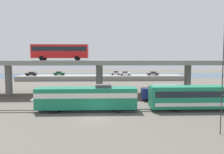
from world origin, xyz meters
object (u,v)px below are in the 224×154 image
Objects in this scene: parked_car_0 at (31,74)px; parked_car_3 at (153,73)px; train_locomotive at (82,97)px; transit_bus_on_overpass at (60,51)px; train_coach_lead at (220,97)px; parked_car_2 at (59,73)px; service_truck_west at (160,92)px; parked_car_4 at (125,73)px; parked_car_1 at (116,73)px.

parked_car_0 is 46.38m from parked_car_3.
train_locomotive is 17.29m from transit_bus_on_overpass.
transit_bus_on_overpass reaches higher than train_locomotive.
train_coach_lead reaches higher than parked_car_2.
parked_car_4 is at bearing -86.16° from service_truck_west.
parked_car_4 is (25.59, -1.14, 0.00)m from parked_car_2.
transit_bus_on_overpass is 40.79m from parked_car_4.
transit_bus_on_overpass reaches higher than service_truck_west.
parked_car_4 reaches higher than service_truck_west.
parked_car_3 is (14.27, -2.85, 0.00)m from parked_car_1.
parked_car_1 is at bearing -110.01° from transit_bus_on_overpass.
parked_car_0 and parked_car_3 have the same top height.
train_locomotive is at bearing 112.87° from transit_bus_on_overpass.
parked_car_0 is 32.27m from parked_car_1.
transit_bus_on_overpass is at bearing -16.41° from service_truck_west.
parked_car_3 is at bearing -128.39° from transit_bus_on_overpass.
parked_car_3 is (46.37, 0.42, 0.00)m from parked_car_0.
parked_car_3 is 10.71m from parked_car_4.
service_truck_west is (-7.42, 8.25, -0.53)m from train_coach_lead.
parked_car_3 reaches higher than service_truck_west.
service_truck_west is 56.51m from parked_car_0.
parked_car_1 is 14.55m from parked_car_3.
parked_car_1 is 0.89× the size of parked_car_4.
transit_bus_on_overpass is 2.98× the size of parked_car_1.
parked_car_3 is at bearing 168.70° from parked_car_1.
parked_car_3 is at bearing -2.24° from parked_car_2.
train_coach_lead is at bearing 132.78° from parked_car_0.
train_coach_lead is 51.35m from parked_car_4.
transit_bus_on_overpass is 22.85m from service_truck_west.
train_locomotive is 51.64m from parked_car_4.
parked_car_2 reaches higher than service_truck_west.
transit_bus_on_overpass is at bearing 69.99° from parked_car_1.
parked_car_3 is at bearing -90.53° from train_coach_lead.
transit_bus_on_overpass reaches higher than parked_car_2.
train_locomotive is at bearing 65.96° from parked_car_3.
parked_car_0 is 0.97× the size of parked_car_2.
train_locomotive is at bearing -74.80° from parked_car_2.
train_coach_lead is 32.25m from transit_bus_on_overpass.
parked_car_4 is at bearing -2.54° from parked_car_2.
transit_bus_on_overpass is 40.35m from parked_car_0.
parked_car_0 and parked_car_2 have the same top height.
transit_bus_on_overpass is 2.64× the size of parked_car_4.
train_locomotive is 0.74× the size of train_coach_lead.
service_truck_west is at bearing -48.03° from train_coach_lead.
parked_car_0 is 1.00× the size of parked_car_1.
train_locomotive is 3.63× the size of parked_car_3.
transit_bus_on_overpass is (-27.87, 14.27, 7.70)m from train_coach_lead.
train_locomotive reaches higher than parked_car_4.
parked_car_3 is at bearing -1.52° from parked_car_4.
parked_car_2 is at bearing 177.46° from parked_car_4.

